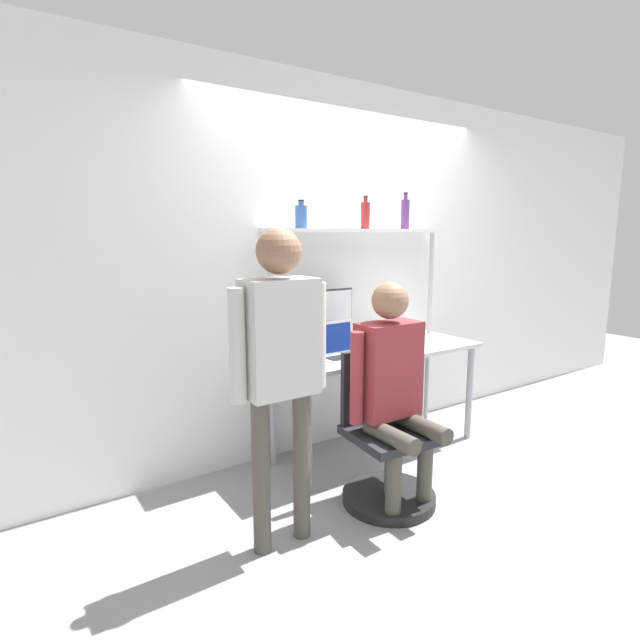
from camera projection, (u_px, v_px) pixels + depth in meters
ground_plane at (405, 465)px, 3.50m from camera, size 12.00×12.00×0.00m
wall_back at (347, 267)px, 3.83m from camera, size 8.00×0.06×2.70m
desk at (375, 360)px, 3.66m from camera, size 1.62×0.64×0.78m
shelf_unit at (360, 266)px, 3.70m from camera, size 1.54×0.23×1.64m
monitor at (320, 319)px, 3.51m from camera, size 0.56×0.22×0.44m
laptop at (339, 347)px, 3.39m from camera, size 0.31×0.23×0.23m
cell_phone at (373, 352)px, 3.51m from camera, size 0.07×0.15×0.01m
office_chair at (385, 457)px, 3.01m from camera, size 0.56×0.56×0.90m
person_seated at (393, 378)px, 2.88m from camera, size 0.54×0.47×1.33m
person_standing at (280, 351)px, 2.45m from camera, size 0.53×0.22×1.63m
bottle_red at (365, 215)px, 3.66m from camera, size 0.07×0.07×0.24m
bottle_purple at (405, 214)px, 3.87m from camera, size 0.06×0.06×0.28m
bottle_blue at (301, 216)px, 3.36m from camera, size 0.08×0.08×0.19m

